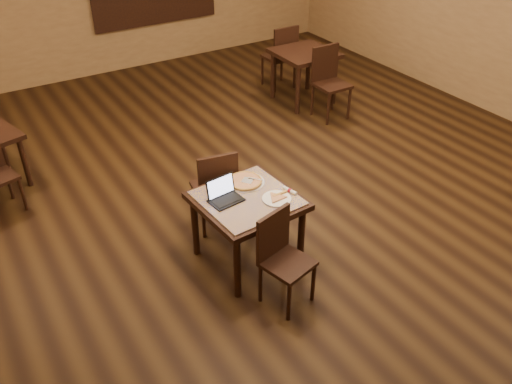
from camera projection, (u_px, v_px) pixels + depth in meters
ground at (288, 192)px, 6.62m from camera, size 10.00×10.00×0.00m
tiled_table at (247, 206)px, 5.22m from camera, size 0.98×0.98×0.76m
chair_main_near at (281, 253)px, 4.85m from camera, size 0.49×0.49×0.93m
chair_main_far at (216, 186)px, 5.71m from camera, size 0.49×0.49×0.98m
laptop at (224, 194)px, 5.12m from camera, size 0.33×0.27×0.21m
plate at (277, 199)px, 5.13m from camera, size 0.28×0.28×0.02m
pizza_slice at (277, 198)px, 5.12m from camera, size 0.21×0.21×0.02m
pizza_pan at (245, 182)px, 5.39m from camera, size 0.39×0.39×0.01m
pizza_whole at (245, 181)px, 5.38m from camera, size 0.34×0.34×0.02m
spatula at (248, 180)px, 5.37m from camera, size 0.24×0.27×0.01m
napkin_roll at (290, 190)px, 5.23m from camera, size 0.07×0.17×0.04m
other_table_a at (304, 60)px, 8.49m from camera, size 0.89×0.89×0.82m
other_table_a_chair_near at (329, 78)px, 8.10m from camera, size 0.47×0.47×1.07m
other_table_a_chair_far at (282, 54)px, 8.97m from camera, size 0.47×0.47×1.07m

